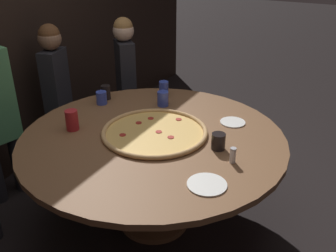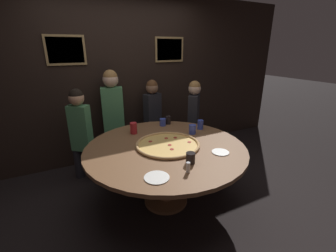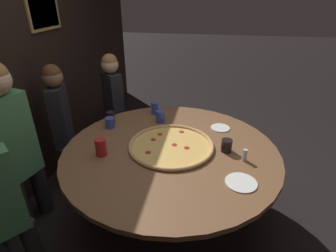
{
  "view_description": "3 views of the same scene",
  "coord_description": "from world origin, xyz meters",
  "px_view_note": "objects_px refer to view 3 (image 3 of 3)",
  "views": [
    {
      "loc": [
        -1.92,
        -1.16,
        1.93
      ],
      "look_at": [
        0.09,
        -0.07,
        0.79
      ],
      "focal_mm": 40.0,
      "sensor_mm": 36.0,
      "label": 1
    },
    {
      "loc": [
        -1.02,
        -2.07,
        1.79
      ],
      "look_at": [
        0.07,
        0.07,
        0.94
      ],
      "focal_mm": 24.0,
      "sensor_mm": 36.0,
      "label": 2
    },
    {
      "loc": [
        -1.84,
        -0.3,
        1.91
      ],
      "look_at": [
        0.02,
        0.03,
        0.94
      ],
      "focal_mm": 28.0,
      "sensor_mm": 36.0,
      "label": 3
    }
  ],
  "objects_px": {
    "giant_pizza": "(172,145)",
    "diner_centre_back": "(114,101)",
    "drink_cup_far_left": "(110,123)",
    "diner_side_left": "(61,119)",
    "drink_cup_front_edge": "(155,108)",
    "drink_cup_near_left": "(160,117)",
    "white_plate_near_front": "(220,128)",
    "condiment_shaker": "(245,155)",
    "drink_cup_near_right": "(111,117)",
    "dining_table": "(171,159)",
    "drink_cup_centre_back": "(227,145)",
    "white_plate_left_side": "(241,183)",
    "drink_cup_beside_pizza": "(101,147)",
    "diner_far_left": "(14,141)"
  },
  "relations": [
    {
      "from": "white_plate_near_front",
      "to": "condiment_shaker",
      "type": "relative_size",
      "value": 1.88
    },
    {
      "from": "dining_table",
      "to": "drink_cup_far_left",
      "type": "bearing_deg",
      "value": 66.82
    },
    {
      "from": "drink_cup_near_left",
      "to": "drink_cup_front_edge",
      "type": "bearing_deg",
      "value": 27.16
    },
    {
      "from": "diner_side_left",
      "to": "drink_cup_front_edge",
      "type": "bearing_deg",
      "value": 91.24
    },
    {
      "from": "drink_cup_centre_back",
      "to": "drink_cup_far_left",
      "type": "height_order",
      "value": "drink_cup_centre_back"
    },
    {
      "from": "white_plate_left_side",
      "to": "condiment_shaker",
      "type": "xyz_separation_m",
      "value": [
        0.29,
        -0.04,
        0.05
      ]
    },
    {
      "from": "drink_cup_far_left",
      "to": "white_plate_left_side",
      "type": "relative_size",
      "value": 0.47
    },
    {
      "from": "drink_cup_far_left",
      "to": "white_plate_left_side",
      "type": "bearing_deg",
      "value": -117.96
    },
    {
      "from": "drink_cup_far_left",
      "to": "condiment_shaker",
      "type": "distance_m",
      "value": 1.28
    },
    {
      "from": "drink_cup_centre_back",
      "to": "drink_cup_far_left",
      "type": "bearing_deg",
      "value": 77.95
    },
    {
      "from": "giant_pizza",
      "to": "white_plate_near_front",
      "type": "height_order",
      "value": "giant_pizza"
    },
    {
      "from": "drink_cup_centre_back",
      "to": "white_plate_near_front",
      "type": "distance_m",
      "value": 0.41
    },
    {
      "from": "white_plate_left_side",
      "to": "diner_far_left",
      "type": "bearing_deg",
      "value": 87.33
    },
    {
      "from": "white_plate_near_front",
      "to": "diner_far_left",
      "type": "bearing_deg",
      "value": 113.51
    },
    {
      "from": "giant_pizza",
      "to": "condiment_shaker",
      "type": "xyz_separation_m",
      "value": [
        -0.1,
        -0.59,
        0.04
      ]
    },
    {
      "from": "drink_cup_front_edge",
      "to": "drink_cup_far_left",
      "type": "bearing_deg",
      "value": 137.94
    },
    {
      "from": "giant_pizza",
      "to": "diner_centre_back",
      "type": "distance_m",
      "value": 1.25
    },
    {
      "from": "drink_cup_near_right",
      "to": "diner_side_left",
      "type": "height_order",
      "value": "diner_side_left"
    },
    {
      "from": "drink_cup_beside_pizza",
      "to": "condiment_shaker",
      "type": "height_order",
      "value": "drink_cup_beside_pizza"
    },
    {
      "from": "drink_cup_beside_pizza",
      "to": "white_plate_left_side",
      "type": "xyz_separation_m",
      "value": [
        -0.17,
        -1.08,
        -0.07
      ]
    },
    {
      "from": "drink_cup_near_left",
      "to": "white_plate_left_side",
      "type": "height_order",
      "value": "drink_cup_near_left"
    },
    {
      "from": "white_plate_near_front",
      "to": "diner_centre_back",
      "type": "relative_size",
      "value": 0.14
    },
    {
      "from": "giant_pizza",
      "to": "condiment_shaker",
      "type": "bearing_deg",
      "value": -99.66
    },
    {
      "from": "drink_cup_far_left",
      "to": "diner_side_left",
      "type": "distance_m",
      "value": 0.58
    },
    {
      "from": "drink_cup_centre_back",
      "to": "drink_cup_beside_pizza",
      "type": "xyz_separation_m",
      "value": [
        -0.23,
        0.99,
        0.02
      ]
    },
    {
      "from": "white_plate_near_front",
      "to": "condiment_shaker",
      "type": "bearing_deg",
      "value": -160.64
    },
    {
      "from": "drink_cup_near_right",
      "to": "condiment_shaker",
      "type": "distance_m",
      "value": 1.34
    },
    {
      "from": "dining_table",
      "to": "drink_cup_near_right",
      "type": "distance_m",
      "value": 0.78
    },
    {
      "from": "dining_table",
      "to": "white_plate_left_side",
      "type": "relative_size",
      "value": 8.18
    },
    {
      "from": "diner_side_left",
      "to": "condiment_shaker",
      "type": "bearing_deg",
      "value": 59.68
    },
    {
      "from": "white_plate_near_front",
      "to": "diner_far_left",
      "type": "xyz_separation_m",
      "value": [
        -0.72,
        1.65,
        0.1
      ]
    },
    {
      "from": "giant_pizza",
      "to": "diner_far_left",
      "type": "bearing_deg",
      "value": 103.74
    },
    {
      "from": "drink_cup_centre_back",
      "to": "drink_cup_near_left",
      "type": "relative_size",
      "value": 0.89
    },
    {
      "from": "drink_cup_centre_back",
      "to": "drink_cup_front_edge",
      "type": "distance_m",
      "value": 0.97
    },
    {
      "from": "white_plate_left_side",
      "to": "diner_centre_back",
      "type": "bearing_deg",
      "value": 47.43
    },
    {
      "from": "drink_cup_near_right",
      "to": "diner_centre_back",
      "type": "relative_size",
      "value": 0.09
    },
    {
      "from": "giant_pizza",
      "to": "drink_cup_front_edge",
      "type": "bearing_deg",
      "value": 24.12
    },
    {
      "from": "drink_cup_far_left",
      "to": "drink_cup_beside_pizza",
      "type": "height_order",
      "value": "drink_cup_beside_pizza"
    },
    {
      "from": "dining_table",
      "to": "condiment_shaker",
      "type": "xyz_separation_m",
      "value": [
        -0.07,
        -0.59,
        0.16
      ]
    },
    {
      "from": "drink_cup_front_edge",
      "to": "drink_cup_beside_pizza",
      "type": "xyz_separation_m",
      "value": [
        -0.86,
        0.25,
        0.01
      ]
    },
    {
      "from": "condiment_shaker",
      "to": "diner_far_left",
      "type": "height_order",
      "value": "diner_far_left"
    },
    {
      "from": "drink_cup_centre_back",
      "to": "diner_far_left",
      "type": "bearing_deg",
      "value": 100.51
    },
    {
      "from": "white_plate_left_side",
      "to": "white_plate_near_front",
      "type": "relative_size",
      "value": 1.2
    },
    {
      "from": "condiment_shaker",
      "to": "drink_cup_beside_pizza",
      "type": "bearing_deg",
      "value": 96.06
    },
    {
      "from": "drink_cup_beside_pizza",
      "to": "white_plate_left_side",
      "type": "distance_m",
      "value": 1.1
    },
    {
      "from": "drink_cup_near_right",
      "to": "drink_cup_front_edge",
      "type": "height_order",
      "value": "drink_cup_front_edge"
    },
    {
      "from": "drink_cup_near_left",
      "to": "white_plate_near_front",
      "type": "bearing_deg",
      "value": -93.19
    },
    {
      "from": "giant_pizza",
      "to": "drink_cup_near_left",
      "type": "distance_m",
      "value": 0.49
    },
    {
      "from": "drink_cup_front_edge",
      "to": "diner_side_left",
      "type": "relative_size",
      "value": 0.1
    },
    {
      "from": "dining_table",
      "to": "diner_side_left",
      "type": "bearing_deg",
      "value": 73.28
    }
  ]
}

